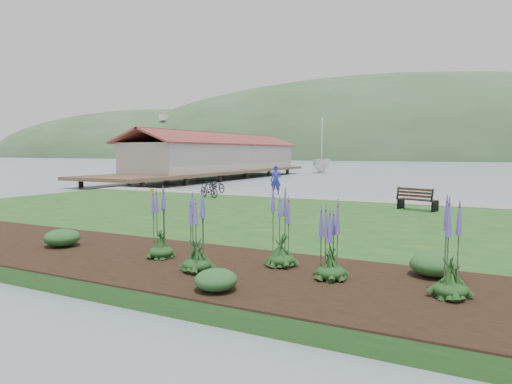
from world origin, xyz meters
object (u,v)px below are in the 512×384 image
person (276,178)px  sailboat (322,173)px  park_bench (416,199)px  bicycle_a (217,185)px

person → sailboat: (-10.23, 38.68, -1.50)m
person → sailboat: 40.04m
park_bench → bicycle_a: (-13.25, 3.65, -0.04)m
park_bench → sailboat: size_ratio=0.07×
bicycle_a → person: bearing=-58.8°
park_bench → sailboat: (-19.26, 42.63, -0.94)m
park_bench → sailboat: bearing=134.4°
park_bench → sailboat: 46.79m
park_bench → bicycle_a: size_ratio=0.98×
person → sailboat: size_ratio=0.08×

